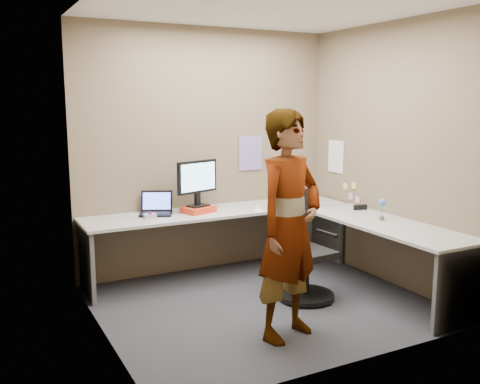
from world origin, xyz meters
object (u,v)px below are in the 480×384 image
monitor (197,179)px  person (289,226)px  desk (282,230)px  office_chair (303,256)px

monitor → person: bearing=-105.1°
person → desk: bearing=41.5°
office_chair → monitor: bearing=119.2°
monitor → office_chair: bearing=-74.2°
desk → office_chair: 0.44m
office_chair → person: size_ratio=0.56×
monitor → person: person is taller
desk → monitor: monitor is taller
desk → monitor: size_ratio=5.96×
desk → office_chair: (-0.02, -0.40, -0.17)m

